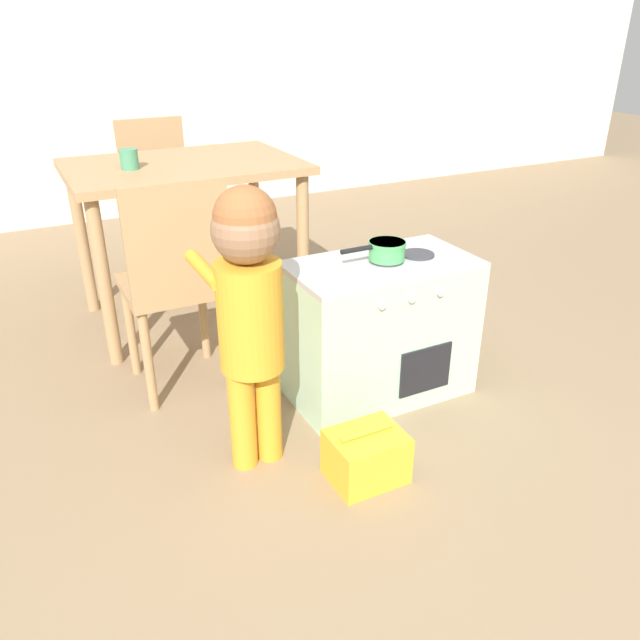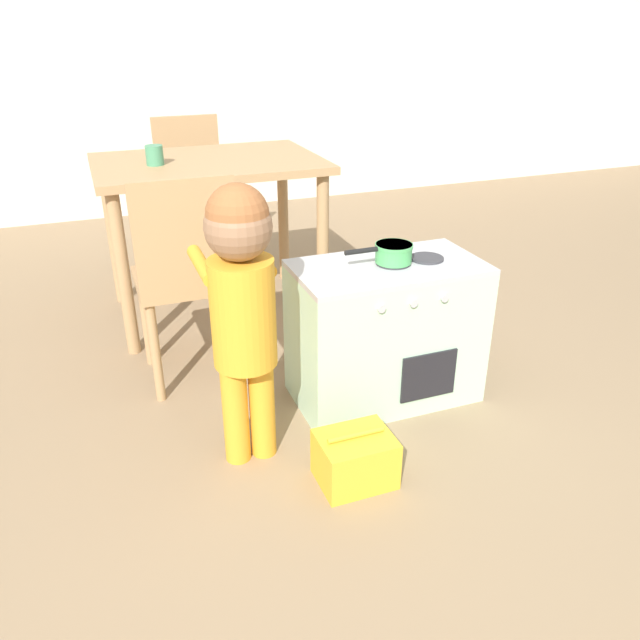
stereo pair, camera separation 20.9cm
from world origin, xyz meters
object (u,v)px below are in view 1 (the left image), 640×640
at_px(dining_table, 185,188).
at_px(dining_chair_near, 176,282).
at_px(play_kitchen, 379,329).
at_px(toy_pot, 386,249).
at_px(child_figure, 249,295).
at_px(toy_basket, 366,456).
at_px(dining_chair_far, 161,195).
at_px(cup_on_table, 129,159).

distance_m(dining_table, dining_chair_near, 0.71).
distance_m(play_kitchen, toy_pot, 0.32).
height_order(toy_pot, child_figure, child_figure).
xyz_separation_m(play_kitchen, child_figure, (-0.58, -0.18, 0.33)).
relative_size(toy_basket, dining_chair_near, 0.27).
relative_size(toy_basket, dining_chair_far, 0.27).
height_order(play_kitchen, toy_pot, toy_pot).
distance_m(dining_table, cup_on_table, 0.29).
bearing_deg(toy_pot, toy_basket, -126.84).
bearing_deg(dining_table, play_kitchen, -66.80).
bearing_deg(play_kitchen, toy_pot, 2.07).
distance_m(toy_pot, child_figure, 0.62).
bearing_deg(toy_basket, dining_table, 94.88).
bearing_deg(dining_table, toy_pot, -66.16).
xyz_separation_m(toy_basket, dining_table, (-0.12, 1.43, 0.56)).
distance_m(toy_basket, dining_table, 1.54).
xyz_separation_m(play_kitchen, toy_pot, (0.01, 0.00, 0.32)).
bearing_deg(toy_pot, play_kitchen, -177.93).
bearing_deg(toy_basket, child_figure, 138.15).
xyz_separation_m(dining_chair_near, cup_on_table, (0.00, 0.61, 0.34)).
bearing_deg(dining_chair_near, toy_basket, -65.36).
bearing_deg(dining_table, toy_basket, -85.12).
bearing_deg(toy_pot, dining_table, 113.84).
relative_size(toy_pot, dining_table, 0.25).
distance_m(toy_basket, cup_on_table, 1.61).
distance_m(dining_table, dining_chair_far, 0.66).
height_order(child_figure, dining_chair_far, child_figure).
relative_size(toy_basket, dining_table, 0.23).
bearing_deg(child_figure, toy_basket, -41.85).
relative_size(dining_table, dining_chair_far, 1.19).
distance_m(child_figure, dining_chair_near, 0.57).
height_order(play_kitchen, dining_chair_far, dining_chair_far).
bearing_deg(play_kitchen, dining_table, 113.20).
xyz_separation_m(play_kitchen, dining_chair_far, (-0.40, 1.64, 0.19)).
height_order(dining_table, cup_on_table, cup_on_table).
xyz_separation_m(dining_table, dining_chair_far, (0.03, 0.63, -0.18)).
distance_m(child_figure, cup_on_table, 1.17).
bearing_deg(dining_chair_near, dining_chair_far, 78.23).
bearing_deg(play_kitchen, dining_chair_far, 103.84).
bearing_deg(dining_chair_far, dining_table, 87.52).
bearing_deg(dining_chair_near, cup_on_table, 89.80).
relative_size(toy_pot, toy_basket, 1.10).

